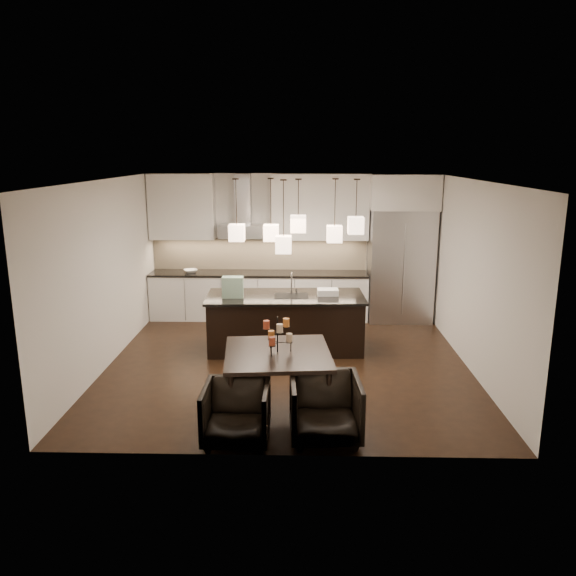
{
  "coord_description": "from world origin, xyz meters",
  "views": [
    {
      "loc": [
        0.22,
        -8.21,
        3.18
      ],
      "look_at": [
        0.0,
        0.2,
        1.15
      ],
      "focal_mm": 35.0,
      "sensor_mm": 36.0,
      "label": 1
    }
  ],
  "objects_px": {
    "refrigerator": "(400,266)",
    "dining_table": "(278,381)",
    "armchair_left": "(236,414)",
    "armchair_right": "(325,409)",
    "island_body": "(286,324)"
  },
  "relations": [
    {
      "from": "dining_table",
      "to": "armchair_right",
      "type": "relative_size",
      "value": 1.6
    },
    {
      "from": "dining_table",
      "to": "armchair_left",
      "type": "bearing_deg",
      "value": -123.05
    },
    {
      "from": "island_body",
      "to": "refrigerator",
      "type": "bearing_deg",
      "value": 36.47
    },
    {
      "from": "armchair_right",
      "to": "dining_table",
      "type": "bearing_deg",
      "value": 125.01
    },
    {
      "from": "island_body",
      "to": "dining_table",
      "type": "relative_size",
      "value": 1.92
    },
    {
      "from": "island_body",
      "to": "armchair_left",
      "type": "xyz_separation_m",
      "value": [
        -0.46,
        -3.11,
        -0.1
      ]
    },
    {
      "from": "refrigerator",
      "to": "armchair_right",
      "type": "height_order",
      "value": "refrigerator"
    },
    {
      "from": "refrigerator",
      "to": "island_body",
      "type": "relative_size",
      "value": 0.86
    },
    {
      "from": "refrigerator",
      "to": "armchair_left",
      "type": "bearing_deg",
      "value": -118.36
    },
    {
      "from": "island_body",
      "to": "dining_table",
      "type": "xyz_separation_m",
      "value": [
        -0.03,
        -2.29,
        -0.05
      ]
    },
    {
      "from": "armchair_right",
      "to": "refrigerator",
      "type": "bearing_deg",
      "value": 68.08
    },
    {
      "from": "refrigerator",
      "to": "dining_table",
      "type": "height_order",
      "value": "refrigerator"
    },
    {
      "from": "island_body",
      "to": "armchair_right",
      "type": "distance_m",
      "value": 3.06
    },
    {
      "from": "island_body",
      "to": "armchair_right",
      "type": "height_order",
      "value": "island_body"
    },
    {
      "from": "armchair_left",
      "to": "armchair_right",
      "type": "relative_size",
      "value": 0.93
    }
  ]
}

